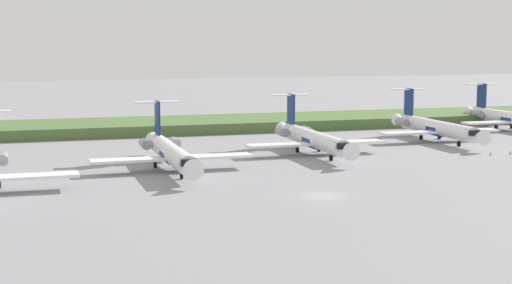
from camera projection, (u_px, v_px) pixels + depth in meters
The scene contains 8 objects.
ground_plane at pixel (251, 159), 119.04m from camera, with size 500.00×500.00×0.00m, color gray.
grass_berm at pixel (194, 125), 157.83m from camera, with size 320.00×20.00×2.12m, color #4C6B38.
regional_jet_third at pixel (170, 152), 109.08m from camera, with size 22.81×31.00×9.00m.
regional_jet_fourth at pixel (312, 138), 124.45m from camera, with size 22.81×31.00×9.00m.
regional_jet_fifth at pixel (435, 127), 140.38m from camera, with size 22.81×31.00×9.00m.
regional_jet_sixth at pixel (510, 118), 157.45m from camera, with size 22.81×31.00×9.00m.
safety_cone_front_marker at pixel (491, 154), 122.81m from camera, with size 0.44×0.44×0.55m, color orange.
safety_cone_mid_marker at pixel (511, 152), 124.05m from camera, with size 0.44×0.44×0.55m, color orange.
Camera 1 is at (-33.31, -82.85, 18.21)m, focal length 53.93 mm.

